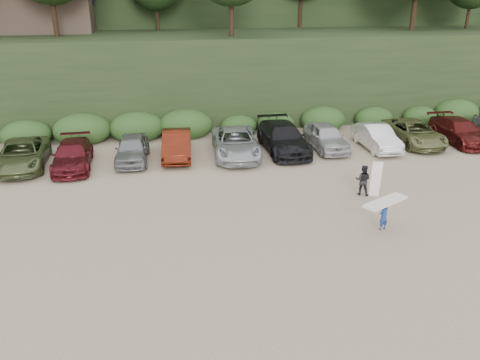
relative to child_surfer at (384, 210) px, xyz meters
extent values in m
plane|color=tan|center=(-4.51, 0.09, -0.86)|extent=(120.00, 120.00, 0.00)
cube|color=black|center=(-4.51, 22.09, 2.14)|extent=(80.00, 14.00, 6.00)
cube|color=black|center=(-4.51, 40.09, 7.14)|extent=(90.00, 30.00, 16.00)
cube|color=#2B491E|center=(-5.06, 14.59, -0.26)|extent=(46.20, 2.00, 1.20)
cube|color=brown|center=(-16.51, 24.09, 7.14)|extent=(8.00, 6.00, 4.00)
imported|color=#525F37|center=(-15.66, 10.31, -0.13)|extent=(2.69, 5.33, 1.45)
imported|color=#541319|center=(-13.01, 9.75, -0.17)|extent=(2.09, 4.81, 1.38)
imported|color=gray|center=(-9.89, 10.18, -0.12)|extent=(1.98, 4.39, 1.46)
imported|color=#57190D|center=(-7.42, 10.42, -0.11)|extent=(1.97, 4.67, 1.50)
imported|color=#A7A9AD|center=(-4.07, 10.06, -0.09)|extent=(2.99, 5.70, 1.53)
imported|color=black|center=(-1.18, 10.34, -0.04)|extent=(2.28, 5.61, 1.63)
imported|color=#B2B1B6|center=(1.46, 10.27, -0.10)|extent=(1.84, 4.48, 1.52)
imported|color=silver|center=(4.46, 9.74, -0.14)|extent=(1.60, 4.37, 1.43)
imported|color=#656B3E|center=(7.16, 10.23, -0.14)|extent=(2.42, 5.17, 1.43)
imported|color=#4F1212|center=(10.11, 9.94, -0.13)|extent=(2.18, 5.07, 1.45)
imported|color=navy|center=(0.00, 0.00, -0.28)|extent=(0.48, 0.39, 1.15)
cube|color=silver|center=(0.00, 0.00, 0.36)|extent=(2.14, 1.46, 0.08)
imported|color=black|center=(0.67, 3.41, -0.13)|extent=(0.89, 0.84, 1.45)
cube|color=white|center=(1.15, 3.11, 0.00)|extent=(0.52, 0.34, 1.71)
camera|label=1|loc=(-8.69, -15.18, 7.92)|focal=35.00mm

